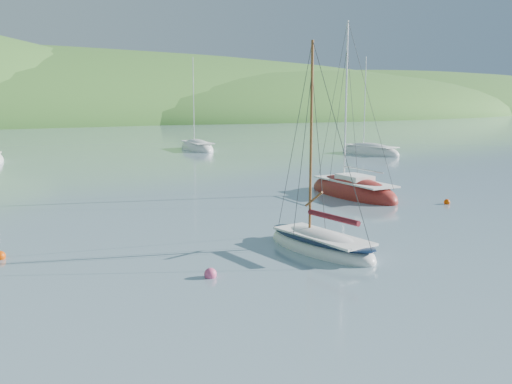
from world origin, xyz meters
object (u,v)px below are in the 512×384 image
distant_sloop_d (370,153)px  sloop_red (353,192)px  daysailer_white (321,245)px  distant_sloop_b (197,148)px

distant_sloop_d → sloop_red: bearing=-139.0°
daysailer_white → distant_sloop_d: bearing=41.2°
distant_sloop_b → distant_sloop_d: size_ratio=1.03×
daysailer_white → distant_sloop_b: 49.47m
sloop_red → distant_sloop_d: (20.08, 21.80, -0.03)m
sloop_red → distant_sloop_d: 29.64m
daysailer_white → sloop_red: bearing=40.1°
daysailer_white → distant_sloop_d: (30.16, 32.14, -0.02)m
sloop_red → distant_sloop_d: bearing=49.1°
daysailer_white → sloop_red: sloop_red is taller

